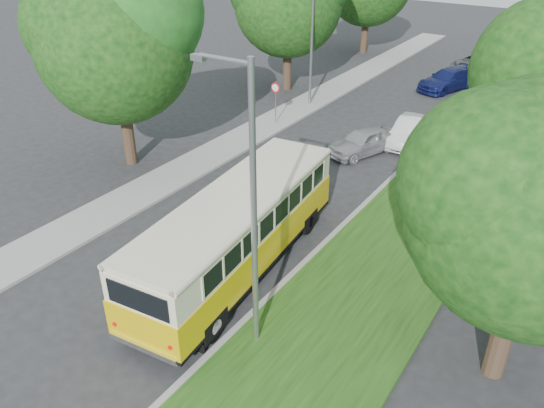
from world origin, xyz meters
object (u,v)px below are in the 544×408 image
Objects in this scene: lamppost_far at (310,37)px; vintage_bus at (238,233)px; car_grey at (479,63)px; car_blue at (448,80)px; car_silver at (364,141)px; lamppost_near at (251,206)px; car_white at (411,131)px.

vintage_bus is at bearing -67.72° from lamppost_far.
car_blue is at bearing -82.71° from car_grey.
car_blue is (-0.39, 23.83, -0.77)m from vintage_bus.
car_silver is at bearing 87.57° from vintage_bus.
car_grey is (-2.13, 31.62, -3.64)m from lamppost_near.
lamppost_near is 1.70× the size of car_blue.
lamppost_near is at bearing -63.36° from car_blue.
lamppost_near is at bearing -64.29° from lamppost_far.
vintage_bus is 29.16m from car_grey.
lamppost_near is 4.48m from vintage_bus.
car_blue reaches higher than car_white.
vintage_bus is 23.85m from car_blue.
lamppost_far reaches higher than car_blue.
lamppost_near reaches higher than car_white.
lamppost_far is 15.15m from car_grey.
lamppost_far is at bearing 115.71° from lamppost_near.
car_white is at bearing 80.77° from vintage_bus.
vintage_bus reaches higher than car_grey.
car_white is (0.88, 13.61, -0.77)m from vintage_bus.
car_blue is (6.18, 7.80, -3.43)m from lamppost_far.
lamppost_near is 16.56m from car_white.
car_grey is (-0.67, 15.54, 0.05)m from car_white.
car_silver is at bearing 102.19° from lamppost_near.
lamppost_far reaches higher than car_grey.
car_silver is 0.74× the size of car_grey.
lamppost_far is (-8.91, 18.50, -0.25)m from lamppost_near.
vintage_bus is at bearing 133.47° from lamppost_near.
vintage_bus is at bearing -68.34° from car_blue.
vintage_bus is 11.19m from car_silver.
lamppost_near is 0.82× the size of vintage_bus.
car_white is at bearing -18.05° from lamppost_far.
lamppost_near is 31.90m from car_grey.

